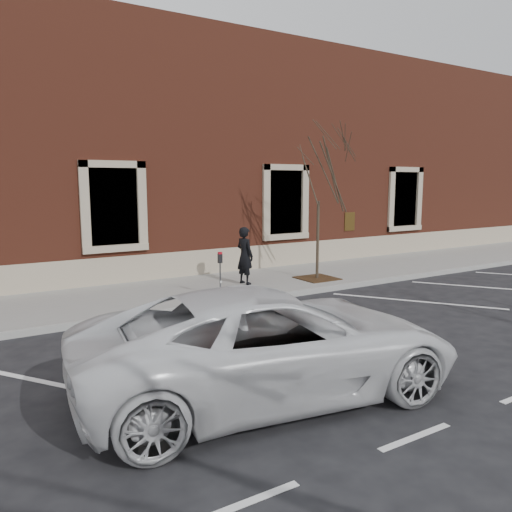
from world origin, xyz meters
TOP-DOWN VIEW (x-y plane):
  - ground at (0.00, 0.00)m, footprint 120.00×120.00m
  - sidewalk_near at (0.00, 1.75)m, footprint 40.00×3.50m
  - curb_near at (0.00, -0.05)m, footprint 40.00×0.12m
  - parking_stripes at (0.00, -2.20)m, footprint 28.00×4.40m
  - building_civic at (0.00, 7.74)m, footprint 40.00×8.62m
  - man at (0.18, 1.50)m, footprint 0.52×0.68m
  - parking_meter at (-1.21, 0.40)m, footprint 0.11×0.08m
  - tree_grate at (2.46, 1.00)m, footprint 1.11×1.11m
  - sapling at (2.46, 1.00)m, footprint 2.60×2.60m
  - white_truck at (-3.21, -5.00)m, footprint 6.00×3.43m

SIDE VIEW (x-z plane):
  - ground at x=0.00m, z-range 0.00..0.00m
  - parking_stripes at x=0.00m, z-range 0.00..0.01m
  - sidewalk_near at x=0.00m, z-range 0.00..0.15m
  - curb_near at x=0.00m, z-range 0.00..0.15m
  - tree_grate at x=2.46m, z-range 0.15..0.18m
  - white_truck at x=-3.21m, z-range 0.00..1.58m
  - parking_meter at x=-1.21m, z-range 0.38..1.55m
  - man at x=0.18m, z-range 0.15..1.82m
  - sapling at x=2.46m, z-range 1.01..5.35m
  - building_civic at x=0.00m, z-range 0.00..8.00m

